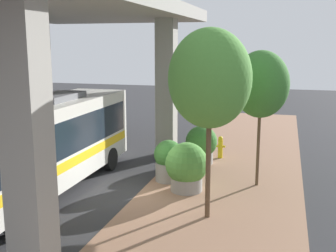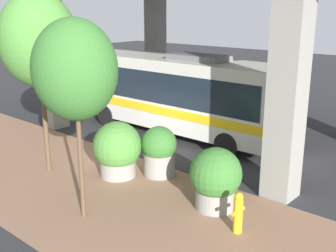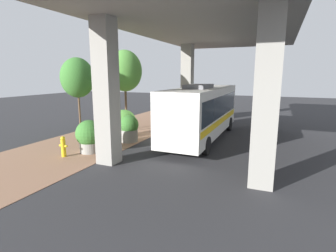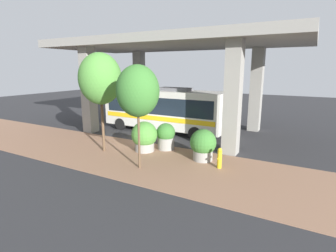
% 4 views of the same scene
% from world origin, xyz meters
% --- Properties ---
extents(ground_plane, '(80.00, 80.00, 0.00)m').
position_xyz_m(ground_plane, '(0.00, 0.00, 0.00)').
color(ground_plane, '#2D2D30').
rests_on(ground_plane, ground).
extents(sidewalk_strip, '(6.00, 40.00, 0.02)m').
position_xyz_m(sidewalk_strip, '(-3.00, 0.00, 0.01)').
color(sidewalk_strip, '#936B51').
rests_on(sidewalk_strip, ground).
extents(bus, '(2.60, 10.13, 3.64)m').
position_xyz_m(bus, '(3.37, 0.56, 1.97)').
color(bus, silver).
rests_on(bus, ground).
extents(fire_hydrant, '(0.49, 0.24, 1.10)m').
position_xyz_m(fire_hydrant, '(-2.19, -5.99, 0.56)').
color(fire_hydrant, gold).
rests_on(fire_hydrant, ground).
extents(planter_front, '(1.62, 1.62, 1.90)m').
position_xyz_m(planter_front, '(-1.68, -0.96, 0.95)').
color(planter_front, gray).
rests_on(planter_front, ground).
extents(planter_middle, '(1.48, 1.48, 1.80)m').
position_xyz_m(planter_middle, '(-1.48, -4.79, 0.92)').
color(planter_middle, gray).
rests_on(planter_middle, ground).
extents(planter_back, '(1.19, 1.19, 1.71)m').
position_xyz_m(planter_back, '(-0.69, -1.94, 0.87)').
color(planter_back, gray).
rests_on(planter_back, ground).
extents(street_tree_near, '(2.56, 2.56, 6.04)m').
position_xyz_m(street_tree_near, '(-2.91, 1.28, 4.49)').
color(street_tree_near, brown).
rests_on(street_tree_near, ground).
extents(street_tree_far, '(2.14, 2.14, 5.31)m').
position_xyz_m(street_tree_far, '(-4.22, -2.36, 4.02)').
color(street_tree_far, brown).
rests_on(street_tree_far, ground).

